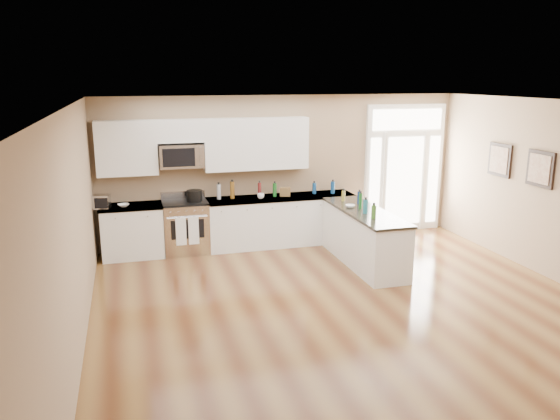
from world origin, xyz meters
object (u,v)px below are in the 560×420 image
Objects in this scene: peninsula_cabinet at (364,239)px; toaster_oven at (101,202)px; kitchen_range at (186,227)px; stockpot at (194,195)px.

toaster_oven reaches higher than peninsula_cabinet.
kitchen_range is 3.89× the size of toaster_oven.
kitchen_range is at bearing 17.60° from toaster_oven.
peninsula_cabinet is 8.36× the size of toaster_oven.
stockpot is at bearing 16.30° from toaster_oven.
peninsula_cabinet is 4.52m from toaster_oven.
toaster_oven is (-1.59, -0.10, 0.00)m from stockpot.
toaster_oven is at bearing 162.71° from peninsula_cabinet.
peninsula_cabinet is 3.20m from kitchen_range.
kitchen_range is 1.54m from toaster_oven.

